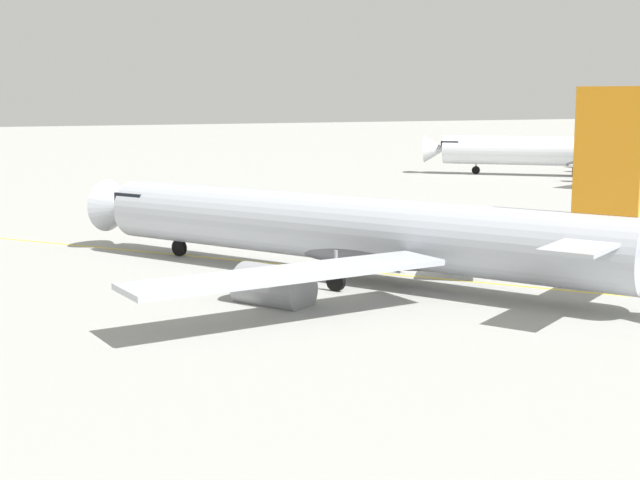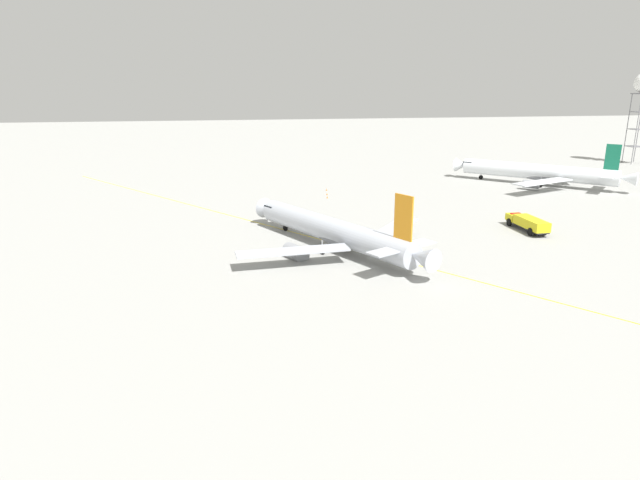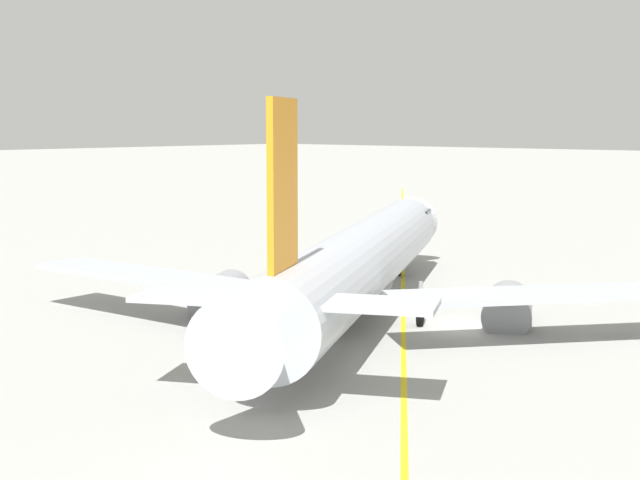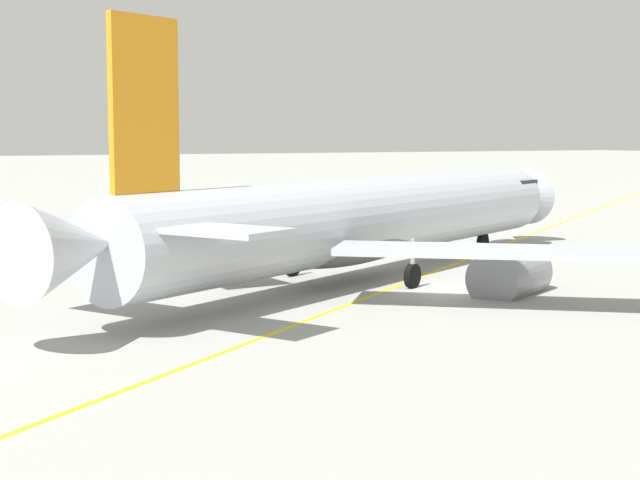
# 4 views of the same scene
# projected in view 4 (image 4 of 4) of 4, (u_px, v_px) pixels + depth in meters

# --- Properties ---
(ground_plane) EXTENTS (600.00, 600.00, 0.00)m
(ground_plane) POSITION_uv_depth(u_px,v_px,m) (455.00, 292.00, 42.20)
(ground_plane) COLOR #9E9E99
(airliner_main) EXTENTS (31.86, 37.15, 11.28)m
(airliner_main) POSITION_uv_depth(u_px,v_px,m) (363.00, 223.00, 45.90)
(airliner_main) COLOR #B2B7C1
(airliner_main) RESTS_ON ground_plane
(taxiway_centreline) EXTENTS (113.92, 155.34, 0.01)m
(taxiway_centreline) POSITION_uv_depth(u_px,v_px,m) (406.00, 282.00, 45.00)
(taxiway_centreline) COLOR yellow
(taxiway_centreline) RESTS_ON ground_plane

